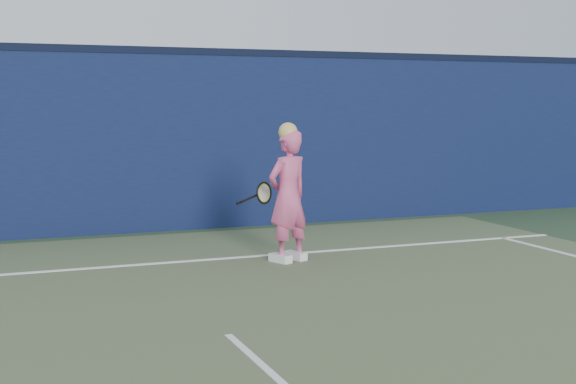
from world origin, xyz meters
name	(u,v)px	position (x,y,z in m)	size (l,w,h in m)	color
ground	(273,376)	(0.00, 0.00, 0.00)	(80.00, 80.00, 0.00)	#2D452A
backstop_wall	(111,144)	(0.00, 6.50, 1.25)	(24.00, 0.40, 2.50)	#0D143A
wall_cap	(108,50)	(0.00, 6.50, 2.55)	(24.00, 0.42, 0.10)	black
player	(288,195)	(1.53, 3.61, 0.77)	(0.65, 0.54, 1.60)	#D35284
racket	(262,194)	(1.36, 4.00, 0.75)	(0.50, 0.19, 0.27)	black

